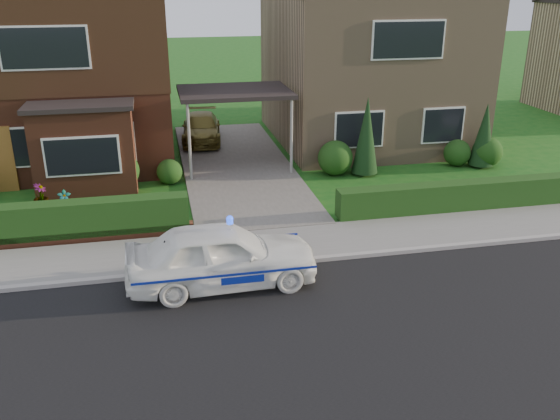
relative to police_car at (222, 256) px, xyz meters
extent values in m
plane|color=#165316|center=(1.52, -2.40, -0.71)|extent=(120.00, 120.00, 0.00)
cube|color=black|center=(1.52, -2.40, -0.71)|extent=(60.00, 6.00, 0.02)
cube|color=#9E9993|center=(1.52, 0.65, -0.65)|extent=(60.00, 0.16, 0.12)
cube|color=slate|center=(1.52, 1.70, -0.66)|extent=(60.00, 2.00, 0.10)
cube|color=#666059|center=(1.52, 8.60, -0.65)|extent=(3.80, 12.00, 0.12)
cube|color=brown|center=(-4.28, 11.60, 2.19)|extent=(7.20, 8.00, 5.80)
cube|color=white|center=(-5.87, 7.58, 0.69)|extent=(1.80, 0.08, 1.30)
cube|color=white|center=(-2.70, 7.58, 0.69)|extent=(1.60, 0.08, 1.30)
cube|color=white|center=(-4.28, 7.58, 3.69)|extent=(2.60, 0.08, 1.30)
cube|color=black|center=(-4.28, 11.60, 3.64)|extent=(7.26, 8.06, 2.90)
cube|color=brown|center=(-3.42, 6.90, 0.64)|extent=(3.00, 1.40, 2.70)
cube|color=black|center=(-3.42, 6.90, 2.06)|extent=(3.20, 1.60, 0.14)
cube|color=#9C7F60|center=(7.32, 11.60, 2.19)|extent=(7.20, 8.00, 5.80)
cube|color=white|center=(5.73, 7.58, 0.69)|extent=(1.80, 0.08, 1.30)
cube|color=white|center=(8.90, 7.58, 0.69)|extent=(1.60, 0.08, 1.30)
cube|color=white|center=(7.32, 7.58, 3.69)|extent=(2.60, 0.08, 1.30)
cube|color=black|center=(1.52, 8.60, 1.99)|extent=(3.80, 3.00, 0.14)
cylinder|color=gray|center=(-0.18, 7.20, 0.64)|extent=(0.10, 0.10, 2.70)
cylinder|color=gray|center=(3.22, 7.20, 0.64)|extent=(0.10, 0.10, 2.70)
cube|color=brown|center=(-4.28, 2.90, -0.53)|extent=(7.70, 0.25, 0.36)
cube|color=#1A3812|center=(-4.28, 3.05, -0.71)|extent=(7.50, 0.55, 0.90)
cube|color=#1A3812|center=(7.32, 2.95, -0.71)|extent=(7.50, 0.55, 0.80)
sphere|color=#1A3812|center=(-2.48, 6.90, -0.05)|extent=(1.32, 1.32, 1.32)
sphere|color=#1A3812|center=(-0.88, 7.20, -0.29)|extent=(0.84, 0.84, 0.84)
sphere|color=#1A3812|center=(4.72, 7.00, -0.11)|extent=(1.20, 1.20, 1.20)
sphere|color=#1A3812|center=(9.32, 7.10, -0.23)|extent=(0.96, 0.96, 0.96)
sphere|color=#1A3812|center=(10.32, 6.80, -0.17)|extent=(1.08, 1.08, 1.08)
cone|color=black|center=(5.72, 6.80, 0.59)|extent=(0.90, 0.90, 2.60)
cone|color=black|center=(10.12, 6.80, 0.39)|extent=(0.90, 0.90, 2.20)
imported|color=white|center=(0.00, 0.00, 0.00)|extent=(1.81, 4.21, 1.42)
sphere|color=#193FF2|center=(0.21, 0.00, 0.79)|extent=(0.17, 0.17, 0.17)
cube|color=navy|center=(0.00, -0.84, -0.06)|extent=(3.83, 0.02, 0.05)
cube|color=navy|center=(0.00, 0.84, -0.06)|extent=(3.83, 0.01, 0.05)
ellipsoid|color=black|center=(-1.16, -0.10, 0.28)|extent=(0.22, 0.17, 0.21)
sphere|color=white|center=(-1.15, -0.16, 0.27)|extent=(0.11, 0.11, 0.11)
sphere|color=black|center=(-1.14, -0.12, 0.42)|extent=(0.13, 0.13, 0.13)
cone|color=black|center=(-1.19, -0.11, 0.48)|extent=(0.04, 0.04, 0.05)
cone|color=black|center=(-1.10, -0.11, 0.48)|extent=(0.04, 0.04, 0.05)
imported|color=brown|center=(0.58, 12.03, -0.05)|extent=(1.84, 3.82, 1.07)
imported|color=gray|center=(-3.91, 5.10, -0.36)|extent=(0.41, 0.32, 0.70)
imported|color=gray|center=(-4.12, 6.50, -0.33)|extent=(0.53, 0.52, 0.75)
imported|color=gray|center=(-4.66, 5.66, -0.33)|extent=(0.52, 0.52, 0.76)
camera|label=1|loc=(-1.17, -11.66, 5.69)|focal=38.00mm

